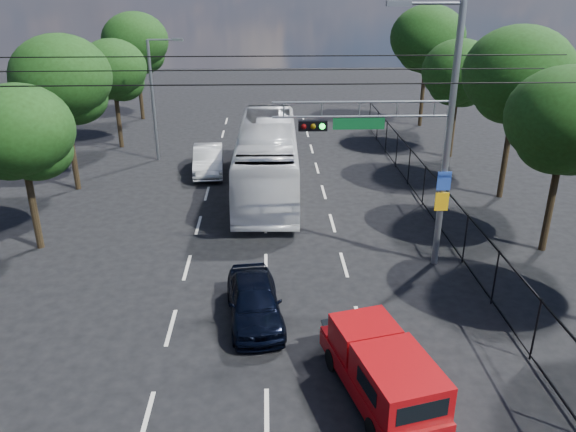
{
  "coord_description": "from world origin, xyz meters",
  "views": [
    {
      "loc": [
        0.11,
        -11.03,
        10.1
      ],
      "look_at": [
        0.78,
        6.26,
        2.8
      ],
      "focal_mm": 35.0,
      "sensor_mm": 36.0,
      "label": 1
    }
  ],
  "objects_px": {
    "signal_mast": "(415,130)",
    "red_pickup": "(382,369)",
    "navy_hatchback": "(254,301)",
    "white_van": "(208,160)",
    "white_bus": "(267,158)"
  },
  "relations": [
    {
      "from": "red_pickup",
      "to": "white_van",
      "type": "bearing_deg",
      "value": 108.06
    },
    {
      "from": "white_van",
      "to": "navy_hatchback",
      "type": "bearing_deg",
      "value": -83.47
    },
    {
      "from": "signal_mast",
      "to": "white_van",
      "type": "distance_m",
      "value": 14.92
    },
    {
      "from": "signal_mast",
      "to": "red_pickup",
      "type": "xyz_separation_m",
      "value": [
        -2.33,
        -7.45,
        -4.32
      ]
    },
    {
      "from": "white_bus",
      "to": "white_van",
      "type": "bearing_deg",
      "value": 139.88
    },
    {
      "from": "navy_hatchback",
      "to": "white_van",
      "type": "distance_m",
      "value": 15.31
    },
    {
      "from": "red_pickup",
      "to": "white_van",
      "type": "relative_size",
      "value": 1.07
    },
    {
      "from": "signal_mast",
      "to": "red_pickup",
      "type": "height_order",
      "value": "signal_mast"
    },
    {
      "from": "signal_mast",
      "to": "navy_hatchback",
      "type": "relative_size",
      "value": 2.32
    },
    {
      "from": "navy_hatchback",
      "to": "white_van",
      "type": "height_order",
      "value": "white_van"
    },
    {
      "from": "signal_mast",
      "to": "red_pickup",
      "type": "distance_m",
      "value": 8.92
    },
    {
      "from": "white_bus",
      "to": "white_van",
      "type": "relative_size",
      "value": 2.7
    },
    {
      "from": "signal_mast",
      "to": "navy_hatchback",
      "type": "distance_m",
      "value": 8.11
    },
    {
      "from": "white_van",
      "to": "red_pickup",
      "type": "bearing_deg",
      "value": -76.08
    },
    {
      "from": "navy_hatchback",
      "to": "white_bus",
      "type": "distance_m",
      "value": 12.17
    }
  ]
}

